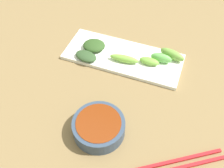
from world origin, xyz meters
TOP-DOWN VIEW (x-y plane):
  - tabletop at (0.00, 0.00)m, footprint 2.10×2.10m
  - sauce_bowl at (-0.17, -0.03)m, footprint 0.13×0.13m
  - serving_plate at (0.11, 0.00)m, footprint 0.15×0.38m
  - broccoli_stalk_0 at (0.13, -0.12)m, footprint 0.02×0.07m
  - broccoli_stalk_1 at (0.10, -0.09)m, footprint 0.03×0.06m
  - broccoli_stalk_2 at (0.08, -0.01)m, footprint 0.03×0.09m
  - broccoli_leafy_3 at (0.11, 0.10)m, footprint 0.08×0.08m
  - broccoli_leafy_4 at (0.06, 0.11)m, footprint 0.06×0.08m
  - broccoli_stalk_5 at (0.15, -0.15)m, footprint 0.05×0.09m
  - chopsticks at (-0.19, -0.24)m, footprint 0.15×0.21m

SIDE VIEW (x-z plane):
  - tabletop at x=0.00m, z-range 0.00..0.02m
  - chopsticks at x=-0.19m, z-range 0.02..0.03m
  - serving_plate at x=0.11m, z-range 0.02..0.03m
  - broccoli_leafy_4 at x=0.06m, z-range 0.03..0.05m
  - broccoli_stalk_1 at x=0.10m, z-range 0.03..0.05m
  - sauce_bowl at x=-0.17m, z-range 0.02..0.07m
  - broccoli_stalk_2 at x=0.08m, z-range 0.03..0.06m
  - broccoli_leafy_3 at x=0.11m, z-range 0.03..0.06m
  - broccoli_stalk_0 at x=0.13m, z-range 0.03..0.06m
  - broccoli_stalk_5 at x=0.15m, z-range 0.03..0.06m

